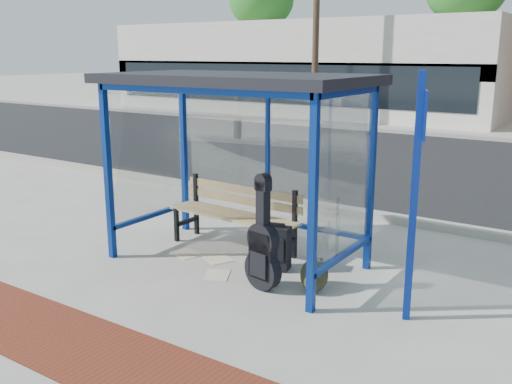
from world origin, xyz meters
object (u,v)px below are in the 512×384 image
Objects in this scene: guitar_bag at (263,250)px; backpack at (314,276)px; bench at (236,212)px; suitcase at (276,248)px.

guitar_bag is 0.65m from backpack.
bench is 1.48m from guitar_bag.
bench is at bearing 139.29° from backpack.
guitar_bag reaches higher than backpack.
bench is 1.00m from suitcase.
guitar_bag is (1.09, -1.00, -0.06)m from bench.
backpack is (1.62, -0.73, -0.34)m from bench.
guitar_bag is at bearing -39.35° from bench.
backpack is at bearing 37.29° from guitar_bag.
guitar_bag is 0.68m from suitcase.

